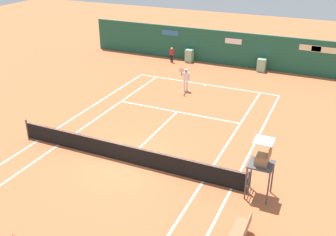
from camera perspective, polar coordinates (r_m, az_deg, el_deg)
ground_plane at (r=19.43m, az=-5.46°, el=-5.57°), size 80.00×80.00×0.01m
tennis_net at (r=18.75m, az=-6.38°, el=-5.05°), size 12.10×0.10×1.07m
sponsor_back_wall at (r=33.04m, az=8.72°, el=10.00°), size 25.00×1.02×2.80m
umpire_chair at (r=16.18m, az=13.60°, el=-6.18°), size 1.00×1.00×2.64m
player_bench at (r=14.44m, az=10.62°, el=-16.03°), size 0.54×1.60×0.88m
player_on_baseline at (r=27.00m, az=2.62°, el=5.89°), size 0.52×0.76×1.82m
ball_kid_centre_post at (r=33.53m, az=0.55°, el=9.41°), size 0.42×0.21×1.27m
tennis_ball_mid_court at (r=26.30m, az=2.01°, el=3.19°), size 0.07×0.07×0.07m
tennis_ball_by_sideline at (r=26.41m, az=-6.29°, el=3.14°), size 0.07×0.07×0.07m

